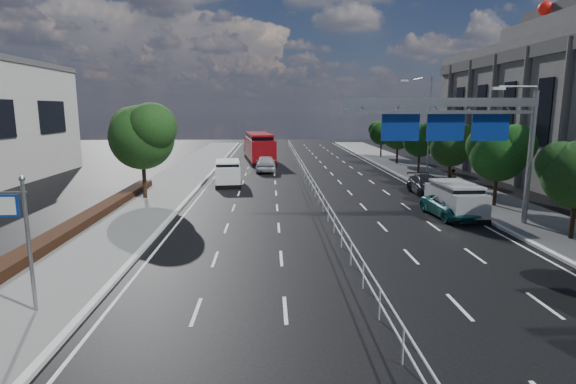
{
  "coord_description": "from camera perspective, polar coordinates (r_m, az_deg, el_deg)",
  "views": [
    {
      "loc": [
        -3.25,
        -13.25,
        6.27
      ],
      "look_at": [
        -2.4,
        7.54,
        2.4
      ],
      "focal_mm": 28.0,
      "sensor_mm": 36.0,
      "label": 1
    }
  ],
  "objects": [
    {
      "name": "parked_car_dark",
      "position": [
        34.71,
        17.14,
        0.83
      ],
      "size": [
        2.14,
        4.9,
        1.4
      ],
      "primitive_type": "imported",
      "rotation": [
        0.0,
        0.0,
        -0.04
      ],
      "color": "black",
      "rests_on": "ground"
    },
    {
      "name": "far_tree_d",
      "position": [
        31.4,
        25.27,
        4.81
      ],
      "size": [
        3.85,
        3.59,
        5.34
      ],
      "color": "black",
      "rests_on": "ground"
    },
    {
      "name": "streetlight_far",
      "position": [
        41.61,
        17.16,
        8.61
      ],
      "size": [
        2.78,
        2.4,
        9.0
      ],
      "color": "gray",
      "rests_on": "ground"
    },
    {
      "name": "white_minivan",
      "position": [
        37.83,
        -7.65,
        2.43
      ],
      "size": [
        2.45,
        4.86,
        2.04
      ],
      "rotation": [
        0.0,
        0.0,
        0.09
      ],
      "color": "black",
      "rests_on": "ground"
    },
    {
      "name": "kerb_near",
      "position": [
        15.72,
        -24.29,
        -13.67
      ],
      "size": [
        0.25,
        140.0,
        0.15
      ],
      "primitive_type": "cube",
      "color": "silver",
      "rests_on": "ground"
    },
    {
      "name": "parked_car_teal",
      "position": [
        27.95,
        19.96,
        -1.75
      ],
      "size": [
        2.5,
        4.7,
        1.26
      ],
      "primitive_type": "imported",
      "rotation": [
        0.0,
        0.0,
        0.09
      ],
      "color": "#15615F",
      "rests_on": "ground"
    },
    {
      "name": "ground",
      "position": [
        15.02,
        10.73,
        -14.33
      ],
      "size": [
        160.0,
        160.0,
        0.0
      ],
      "primitive_type": "plane",
      "color": "black",
      "rests_on": "ground"
    },
    {
      "name": "sidewalk_near",
      "position": [
        16.79,
        -32.43,
        -12.85
      ],
      "size": [
        5.0,
        140.0,
        0.14
      ],
      "primitive_type": "cube",
      "color": "slate",
      "rests_on": "ground"
    },
    {
      "name": "toilet_sign",
      "position": [
        15.68,
        -31.73,
        -3.31
      ],
      "size": [
        1.62,
        0.18,
        4.34
      ],
      "color": "gray",
      "rests_on": "ground"
    },
    {
      "name": "red_bus",
      "position": [
        54.02,
        -3.71,
        5.73
      ],
      "size": [
        4.17,
        11.67,
        3.41
      ],
      "rotation": [
        0.0,
        0.0,
        0.13
      ],
      "color": "black",
      "rests_on": "ground"
    },
    {
      "name": "near_tree_back",
      "position": [
        32.45,
        -18.0,
        7.09
      ],
      "size": [
        4.84,
        4.51,
        6.69
      ],
      "color": "black",
      "rests_on": "ground"
    },
    {
      "name": "near_car_silver",
      "position": [
        45.51,
        -2.84,
        3.65
      ],
      "size": [
        1.99,
        4.9,
        1.67
      ],
      "primitive_type": "imported",
      "rotation": [
        0.0,
        0.0,
        3.15
      ],
      "color": "#B4B7BC",
      "rests_on": "ground"
    },
    {
      "name": "overhead_gantry",
      "position": [
        25.37,
        21.09,
        8.34
      ],
      "size": [
        10.24,
        0.38,
        7.45
      ],
      "color": "gray",
      "rests_on": "ground"
    },
    {
      "name": "pedestrian_b",
      "position": [
        37.03,
        20.13,
        1.56
      ],
      "size": [
        0.89,
        0.78,
        1.54
      ],
      "primitive_type": "imported",
      "rotation": [
        0.0,
        0.0,
        2.84
      ],
      "color": "gray",
      "rests_on": "sidewalk_far"
    },
    {
      "name": "median_fence",
      "position": [
        36.36,
        2.82,
        1.42
      ],
      "size": [
        0.05,
        85.0,
        1.02
      ],
      "color": "silver",
      "rests_on": "ground"
    },
    {
      "name": "pedestrian_a",
      "position": [
        34.25,
        19.73,
        0.9
      ],
      "size": [
        0.61,
        0.45,
        1.53
      ],
      "primitive_type": "imported",
      "rotation": [
        0.0,
        0.0,
        3.29
      ],
      "color": "gray",
      "rests_on": "sidewalk_far"
    },
    {
      "name": "near_car_dark",
      "position": [
        67.11,
        -4.65,
        5.81
      ],
      "size": [
        2.08,
        4.92,
        1.58
      ],
      "primitive_type": "imported",
      "rotation": [
        0.0,
        0.0,
        3.06
      ],
      "color": "black",
      "rests_on": "ground"
    },
    {
      "name": "far_tree_e",
      "position": [
        38.2,
        20.08,
        5.82
      ],
      "size": [
        3.63,
        3.38,
        5.13
      ],
      "color": "black",
      "rests_on": "ground"
    },
    {
      "name": "hedge_near",
      "position": [
        21.66,
        -30.09,
        -6.76
      ],
      "size": [
        1.0,
        36.0,
        0.44
      ],
      "primitive_type": "cube",
      "color": "black",
      "rests_on": "sidewalk_near"
    },
    {
      "name": "far_tree_g",
      "position": [
        52.34,
        13.87,
        7.47
      ],
      "size": [
        3.96,
        3.69,
        5.45
      ],
      "color": "black",
      "rests_on": "ground"
    },
    {
      "name": "far_tree_h",
      "position": [
        59.59,
        11.84,
        7.57
      ],
      "size": [
        3.41,
        3.18,
        4.91
      ],
      "color": "black",
      "rests_on": "ground"
    },
    {
      "name": "far_tree_f",
      "position": [
        45.21,
        16.48,
        6.58
      ],
      "size": [
        3.52,
        3.28,
        5.02
      ],
      "color": "black",
      "rests_on": "ground"
    },
    {
      "name": "silver_minivan",
      "position": [
        28.29,
        20.46,
        -0.93
      ],
      "size": [
        2.15,
        4.82,
        1.98
      ],
      "rotation": [
        0.0,
        0.0,
        0.03
      ],
      "color": "black",
      "rests_on": "ground"
    }
  ]
}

